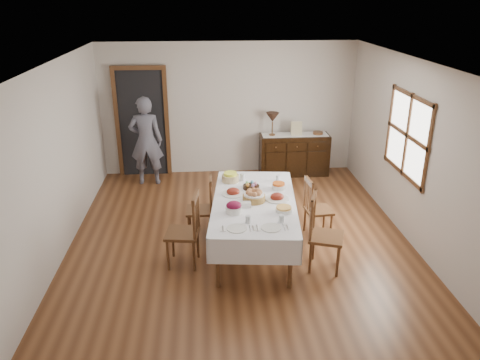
{
  "coord_description": "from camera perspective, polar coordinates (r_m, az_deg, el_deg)",
  "views": [
    {
      "loc": [
        -0.48,
        -6.08,
        3.44
      ],
      "look_at": [
        0.0,
        0.1,
        0.95
      ],
      "focal_mm": 35.0,
      "sensor_mm": 36.0,
      "label": 1
    }
  ],
  "objects": [
    {
      "name": "room_shell",
      "position": [
        6.76,
        -1.45,
        6.43
      ],
      "size": [
        5.02,
        6.02,
        2.65
      ],
      "color": "silver",
      "rests_on": "ground"
    },
    {
      "name": "person",
      "position": [
        8.98,
        -11.4,
        5.04
      ],
      "size": [
        0.57,
        0.37,
        1.81
      ],
      "primitive_type": "imported",
      "rotation": [
        0.0,
        0.0,
        3.15
      ],
      "color": "#575765",
      "rests_on": "ground"
    },
    {
      "name": "ham_platter_a",
      "position": [
        6.67,
        -0.84,
        -1.51
      ],
      "size": [
        0.33,
        0.33,
        0.11
      ],
      "color": "silver",
      "rests_on": "dining_table"
    },
    {
      "name": "runner",
      "position": [
        9.37,
        6.69,
        5.53
      ],
      "size": [
        1.3,
        0.35,
        0.01
      ],
      "color": "white",
      "rests_on": "sideboard"
    },
    {
      "name": "glass_far_a",
      "position": [
        7.14,
        0.31,
        0.36
      ],
      "size": [
        0.07,
        0.07,
        0.11
      ],
      "color": "silver",
      "rests_on": "dining_table"
    },
    {
      "name": "carrot_bowl",
      "position": [
        6.86,
        4.72,
        -0.74
      ],
      "size": [
        0.2,
        0.2,
        0.1
      ],
      "color": "silver",
      "rests_on": "dining_table"
    },
    {
      "name": "chair_right_far",
      "position": [
        7.08,
        9.21,
        -3.27
      ],
      "size": [
        0.41,
        0.41,
        0.92
      ],
      "rotation": [
        0.0,
        0.0,
        1.66
      ],
      "color": "#56341C",
      "rests_on": "ground"
    },
    {
      "name": "glass_far_b",
      "position": [
        7.15,
        4.64,
        0.22
      ],
      "size": [
        0.06,
        0.06,
        0.09
      ],
      "color": "silver",
      "rests_on": "dining_table"
    },
    {
      "name": "bread_basket",
      "position": [
        6.44,
        1.71,
        -1.98
      ],
      "size": [
        0.31,
        0.31,
        0.17
      ],
      "color": "olive",
      "rests_on": "dining_table"
    },
    {
      "name": "table_lamp",
      "position": [
        9.18,
        3.99,
        7.56
      ],
      "size": [
        0.26,
        0.26,
        0.46
      ],
      "color": "brown",
      "rests_on": "sideboard"
    },
    {
      "name": "ground",
      "position": [
        7.01,
        0.06,
        -7.53
      ],
      "size": [
        6.0,
        6.0,
        0.0
      ],
      "primitive_type": "plane",
      "color": "brown"
    },
    {
      "name": "pineapple_bowl",
      "position": [
        7.11,
        -1.19,
        0.33
      ],
      "size": [
        0.26,
        0.26,
        0.14
      ],
      "color": "tan",
      "rests_on": "dining_table"
    },
    {
      "name": "ham_platter_b",
      "position": [
        6.52,
        4.53,
        -2.14
      ],
      "size": [
        0.33,
        0.33,
        0.11
      ],
      "color": "silver",
      "rests_on": "dining_table"
    },
    {
      "name": "chair_left_far",
      "position": [
        7.0,
        -4.58,
        -3.28
      ],
      "size": [
        0.4,
        0.4,
        0.94
      ],
      "rotation": [
        0.0,
        0.0,
        -1.59
      ],
      "color": "#56341C",
      "rests_on": "ground"
    },
    {
      "name": "picture_frame",
      "position": [
        9.28,
        6.9,
        6.23
      ],
      "size": [
        0.22,
        0.08,
        0.28
      ],
      "color": "tan",
      "rests_on": "sideboard"
    },
    {
      "name": "dining_table",
      "position": [
        6.52,
        1.74,
        -3.22
      ],
      "size": [
        1.36,
        2.34,
        0.77
      ],
      "rotation": [
        0.0,
        0.0,
        -0.1
      ],
      "color": "white",
      "rests_on": "ground"
    },
    {
      "name": "beet_bowl",
      "position": [
        6.1,
        -0.75,
        -3.37
      ],
      "size": [
        0.22,
        0.22,
        0.16
      ],
      "color": "silver",
      "rests_on": "dining_table"
    },
    {
      "name": "chair_left_near",
      "position": [
        6.27,
        -6.57,
        -6.0
      ],
      "size": [
        0.48,
        0.48,
        1.03
      ],
      "rotation": [
        0.0,
        0.0,
        -1.71
      ],
      "color": "#56341C",
      "rests_on": "ground"
    },
    {
      "name": "butter_dish",
      "position": [
        6.27,
        0.69,
        -3.01
      ],
      "size": [
        0.15,
        0.1,
        0.07
      ],
      "color": "silver",
      "rests_on": "dining_table"
    },
    {
      "name": "egg_basket",
      "position": [
        6.86,
        1.36,
        -0.78
      ],
      "size": [
        0.24,
        0.24,
        0.1
      ],
      "color": "black",
      "rests_on": "dining_table"
    },
    {
      "name": "chair_right_near",
      "position": [
        6.25,
        10.02,
        -6.29
      ],
      "size": [
        0.55,
        0.55,
        1.04
      ],
      "rotation": [
        0.0,
        0.0,
        1.24
      ],
      "color": "#56341C",
      "rests_on": "ground"
    },
    {
      "name": "deco_bowl",
      "position": [
        9.44,
        9.48,
        5.66
      ],
      "size": [
        0.2,
        0.2,
        0.06
      ],
      "color": "#56341C",
      "rests_on": "sideboard"
    },
    {
      "name": "sideboard",
      "position": [
        9.48,
        6.59,
        3.1
      ],
      "size": [
        1.37,
        0.5,
        0.82
      ],
      "color": "black",
      "rests_on": "ground"
    },
    {
      "name": "setting_left",
      "position": [
        5.76,
        0.03,
        -5.55
      ],
      "size": [
        0.43,
        0.31,
        0.1
      ],
      "color": "silver",
      "rests_on": "dining_table"
    },
    {
      "name": "setting_right",
      "position": [
        5.79,
        4.19,
        -5.44
      ],
      "size": [
        0.43,
        0.31,
        0.1
      ],
      "color": "silver",
      "rests_on": "dining_table"
    },
    {
      "name": "casserole_dish",
      "position": [
        6.16,
        5.36,
        -3.57
      ],
      "size": [
        0.21,
        0.21,
        0.07
      ],
      "color": "silver",
      "rests_on": "dining_table"
    }
  ]
}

